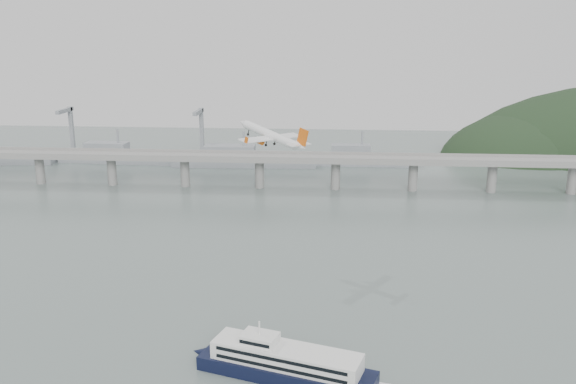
{
  "coord_description": "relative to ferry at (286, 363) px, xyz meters",
  "views": [
    {
      "loc": [
        18.81,
        -188.45,
        100.91
      ],
      "look_at": [
        0.0,
        55.0,
        36.0
      ],
      "focal_mm": 38.0,
      "sensor_mm": 36.0,
      "label": 1
    }
  ],
  "objects": [
    {
      "name": "ground",
      "position": [
        -5.72,
        26.22,
        -4.56
      ],
      "size": [
        900.0,
        900.0,
        0.0
      ],
      "primitive_type": "plane",
      "color": "slate",
      "rests_on": "ground"
    },
    {
      "name": "bridge",
      "position": [
        -6.87,
        226.22,
        13.09
      ],
      "size": [
        800.0,
        22.0,
        23.9
      ],
      "color": "gray",
      "rests_on": "ground"
    },
    {
      "name": "distant_fleet",
      "position": [
        -161.08,
        291.3,
        1.66
      ],
      "size": [
        453.0,
        60.9,
        40.0
      ],
      "color": "gray",
      "rests_on": "ground"
    },
    {
      "name": "ferry",
      "position": [
        0.0,
        0.0,
        0.0
      ],
      "size": [
        86.85,
        35.06,
        16.82
      ],
      "rotation": [
        0.0,
        0.0,
        -0.3
      ],
      "color": "black",
      "rests_on": "ground"
    },
    {
      "name": "airliner",
      "position": [
        -13.29,
        90.35,
        53.39
      ],
      "size": [
        33.73,
        31.83,
        11.25
      ],
      "rotation": [
        0.05,
        -0.21,
        2.5
      ],
      "color": "white",
      "rests_on": "ground"
    }
  ]
}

